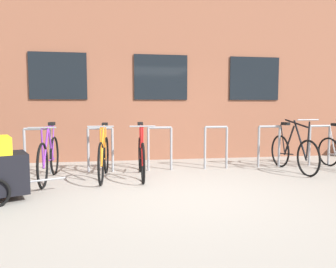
# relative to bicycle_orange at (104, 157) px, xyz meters

# --- Properties ---
(ground_plane) EXTENTS (42.00, 42.00, 0.00)m
(ground_plane) POSITION_rel_bicycle_orange_xyz_m (1.31, -1.35, -0.40)
(ground_plane) COLOR #9E998E
(storefront_building) EXTENTS (28.00, 6.48, 5.60)m
(storefront_building) POSITION_rel_bicycle_orange_xyz_m (1.31, 5.07, 2.40)
(storefront_building) COLOR brown
(storefront_building) RESTS_ON ground
(bike_rack) EXTENTS (6.53, 0.05, 0.91)m
(bike_rack) POSITION_rel_bicycle_orange_xyz_m (1.71, 0.55, 0.14)
(bike_rack) COLOR gray
(bike_rack) RESTS_ON ground
(bicycle_orange) EXTENTS (0.44, 1.73, 1.03)m
(bicycle_orange) POSITION_rel_bicycle_orange_xyz_m (0.00, 0.00, 0.00)
(bicycle_orange) COLOR black
(bicycle_orange) RESTS_ON ground
(bicycle_purple) EXTENTS (0.44, 1.81, 1.04)m
(bicycle_purple) POSITION_rel_bicycle_orange_xyz_m (-0.96, -0.02, 0.01)
(bicycle_purple) COLOR black
(bicycle_purple) RESTS_ON ground
(bicycle_black) EXTENTS (0.44, 1.71, 1.10)m
(bicycle_black) POSITION_rel_bicycle_orange_xyz_m (3.81, 0.09, -0.01)
(bicycle_black) COLOR black
(bicycle_black) RESTS_ON ground
(bicycle_red) EXTENTS (0.44, 1.74, 1.03)m
(bicycle_red) POSITION_rel_bicycle_orange_xyz_m (0.69, 0.02, -0.01)
(bicycle_red) COLOR black
(bicycle_red) RESTS_ON ground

